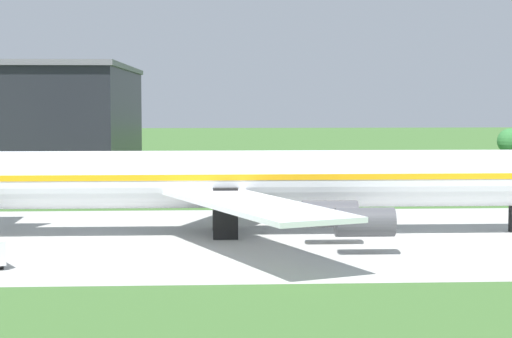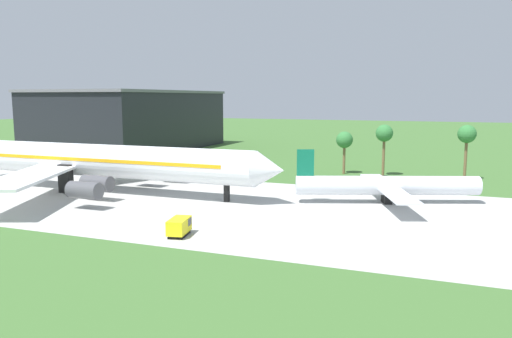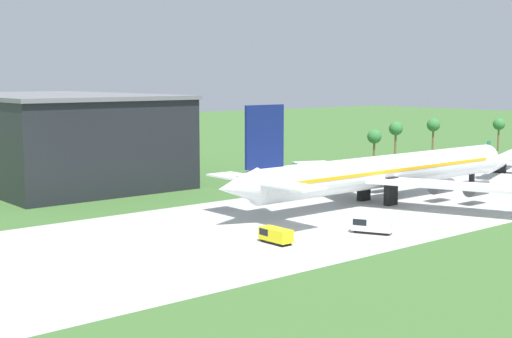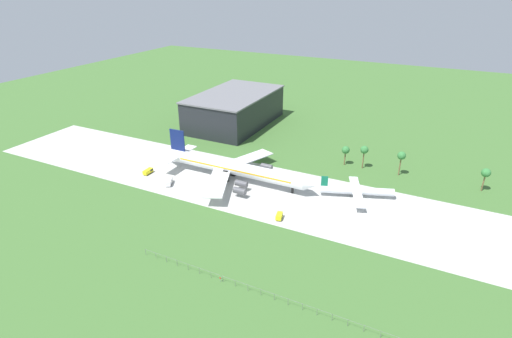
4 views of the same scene
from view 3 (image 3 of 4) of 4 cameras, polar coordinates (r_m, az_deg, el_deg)
name	(u,v)px [view 3 (image 3 of 4)]	position (r m, az deg, el deg)	size (l,w,h in m)	color
jet_airliner	(384,171)	(129.34, 10.23, -0.19)	(73.94, 52.26, 18.05)	white
regional_aircraft	(500,161)	(175.82, 18.95, 0.61)	(27.79, 25.31, 8.48)	silver
fuel_truck	(371,225)	(103.41, 9.17, -4.41)	(4.38, 5.98, 2.38)	black
catering_van	(275,235)	(96.09, 1.52, -5.30)	(2.09, 4.95, 2.10)	black
terminal_building	(51,137)	(159.90, -16.10, 2.44)	(36.72, 61.20, 18.65)	black
palm_tree_row	(454,127)	(208.51, 15.53, 3.22)	(82.73, 3.60, 11.13)	brown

